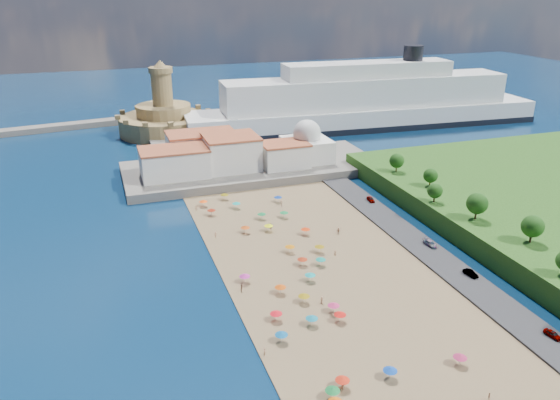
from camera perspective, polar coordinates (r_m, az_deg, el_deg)
name	(u,v)px	position (r m, az deg, el deg)	size (l,w,h in m)	color
ground	(298,270)	(129.82, 1.93, -7.37)	(700.00, 700.00, 0.00)	#071938
terrace	(252,168)	(195.87, -2.91, 3.35)	(90.00, 36.00, 3.00)	#59544C
jetty	(176,148)	(224.48, -10.85, 5.31)	(18.00, 70.00, 2.40)	#59544C
waterfront_buildings	(215,154)	(191.56, -6.76, 4.81)	(57.00, 29.00, 11.00)	silver
domed_building	(307,144)	(198.06, 2.81, 5.83)	(16.00, 16.00, 15.00)	silver
fortress	(164,119)	(251.94, -12.00, 8.30)	(40.00, 40.00, 32.40)	#A48A52
cruise_ship	(366,104)	(260.00, 8.97, 9.86)	(169.17, 35.19, 36.73)	black
beach_parasols	(312,290)	(118.28, 3.36, -9.33)	(30.71, 118.95, 2.20)	gray
beachgoers	(289,257)	(133.49, 0.93, -5.95)	(35.60, 94.65, 1.84)	tan
parked_cars	(437,248)	(142.56, 16.07, -4.87)	(2.33, 77.17, 1.35)	gray
hillside_trees	(508,223)	(140.72, 22.75, -2.26)	(12.32, 103.77, 7.49)	#382314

